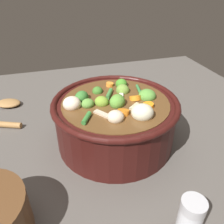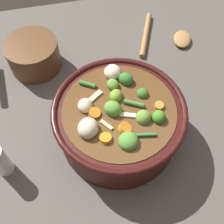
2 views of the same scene
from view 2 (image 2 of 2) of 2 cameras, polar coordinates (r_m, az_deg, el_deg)
ground_plane at (r=0.71m, az=1.30°, el=-4.51°), size 1.10×1.10×0.00m
cooking_pot at (r=0.65m, az=1.39°, el=-1.89°), size 0.30×0.30×0.14m
wooden_spoon at (r=0.93m, az=11.19°, el=14.84°), size 0.19×0.18×0.02m
salt_shaker at (r=0.67m, az=-21.97°, el=-9.30°), size 0.04×0.04×0.10m
small_saucepan at (r=0.84m, az=-16.00°, el=11.15°), size 0.23×0.15×0.09m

